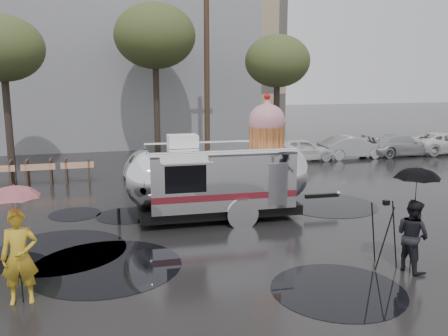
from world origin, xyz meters
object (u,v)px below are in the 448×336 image
object	(u,v)px
tripod	(385,227)
person_left	(20,257)
airstream_trailer	(221,174)
person_right	(412,236)

from	to	relation	value
tripod	person_left	bearing A→B (deg)	179.20
airstream_trailer	person_right	bearing A→B (deg)	-57.46
airstream_trailer	person_right	distance (m)	5.97
person_right	tripod	world-z (taller)	person_right
airstream_trailer	person_right	world-z (taller)	airstream_trailer
airstream_trailer	person_left	distance (m)	6.82
airstream_trailer	tripod	distance (m)	5.42
person_left	person_right	bearing A→B (deg)	-5.03
person_right	tripod	xyz separation A→B (m)	(-0.47, 0.36, 0.13)
person_left	person_right	size ratio (longest dim) A/B	1.13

